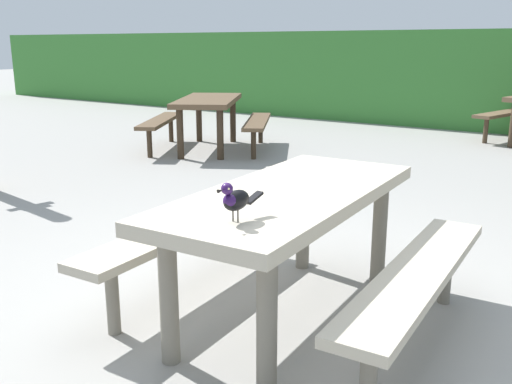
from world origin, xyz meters
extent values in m
plane|color=gray|center=(0.00, 0.00, 0.00)|extent=(60.00, 60.00, 0.00)
cube|color=#B2A893|center=(0.18, -0.05, 0.70)|extent=(0.85, 1.84, 0.07)
cylinder|color=slate|center=(-0.05, -0.77, 0.33)|extent=(0.09, 0.09, 0.67)
cylinder|color=slate|center=(0.48, -0.74, 0.33)|extent=(0.09, 0.09, 0.67)
cylinder|color=slate|center=(-0.13, 0.63, 0.33)|extent=(0.09, 0.09, 0.67)
cylinder|color=slate|center=(0.41, 0.66, 0.33)|extent=(0.09, 0.09, 0.67)
cube|color=#B2A893|center=(-0.52, -0.09, 0.41)|extent=(0.37, 1.72, 0.05)
cylinder|color=slate|center=(-0.49, -0.73, 0.20)|extent=(0.07, 0.07, 0.39)
cylinder|color=slate|center=(-0.56, 0.55, 0.20)|extent=(0.07, 0.07, 0.39)
cube|color=#B2A893|center=(0.88, -0.02, 0.41)|extent=(0.37, 1.72, 0.05)
cylinder|color=slate|center=(0.91, -0.66, 0.20)|extent=(0.07, 0.07, 0.39)
cylinder|color=slate|center=(0.84, 0.62, 0.20)|extent=(0.07, 0.07, 0.39)
ellipsoid|color=black|center=(0.27, -0.67, 0.84)|extent=(0.08, 0.15, 0.09)
ellipsoid|color=#2D144C|center=(0.27, -0.71, 0.84)|extent=(0.06, 0.07, 0.06)
sphere|color=#2D144C|center=(0.27, -0.73, 0.90)|extent=(0.05, 0.05, 0.05)
sphere|color=#EAE08C|center=(0.29, -0.74, 0.90)|extent=(0.01, 0.01, 0.01)
sphere|color=#EAE08C|center=(0.25, -0.74, 0.90)|extent=(0.01, 0.01, 0.01)
cone|color=black|center=(0.27, -0.77, 0.90)|extent=(0.02, 0.03, 0.02)
cube|color=black|center=(0.28, -0.55, 0.82)|extent=(0.04, 0.10, 0.04)
cylinder|color=#47423D|center=(0.29, -0.68, 0.77)|extent=(0.01, 0.01, 0.05)
cylinder|color=#47423D|center=(0.26, -0.68, 0.77)|extent=(0.01, 0.01, 0.05)
cube|color=brown|center=(-0.13, 7.22, 0.41)|extent=(0.69, 1.73, 0.05)
cylinder|color=#423324|center=(-0.29, 6.59, 0.20)|extent=(0.07, 0.07, 0.39)
cube|color=brown|center=(-3.46, 3.78, 0.70)|extent=(1.55, 1.94, 0.07)
cylinder|color=#382B1D|center=(-3.34, 3.03, 0.33)|extent=(0.09, 0.09, 0.67)
cylinder|color=#382B1D|center=(-2.88, 3.30, 0.33)|extent=(0.09, 0.09, 0.67)
cylinder|color=#382B1D|center=(-4.04, 4.26, 0.33)|extent=(0.09, 0.09, 0.67)
cylinder|color=#382B1D|center=(-3.57, 4.52, 0.33)|extent=(0.09, 0.09, 0.67)
cube|color=brown|center=(-4.07, 3.43, 0.41)|extent=(1.09, 1.63, 0.05)
cylinder|color=#382B1D|center=(-3.75, 2.87, 0.20)|extent=(0.07, 0.07, 0.39)
cylinder|color=#382B1D|center=(-4.38, 3.99, 0.20)|extent=(0.07, 0.07, 0.39)
cube|color=brown|center=(-2.85, 4.12, 0.41)|extent=(1.09, 1.63, 0.05)
cylinder|color=#382B1D|center=(-2.53, 3.56, 0.20)|extent=(0.07, 0.07, 0.39)
cylinder|color=#382B1D|center=(-3.17, 4.68, 0.20)|extent=(0.07, 0.07, 0.39)
camera|label=1|loc=(1.66, -2.57, 1.49)|focal=40.00mm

